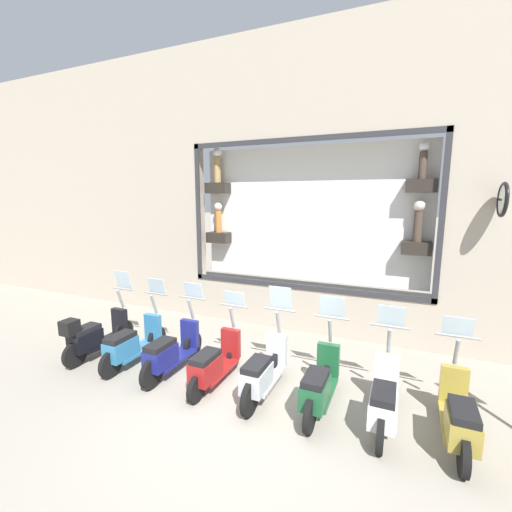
{
  "coord_description": "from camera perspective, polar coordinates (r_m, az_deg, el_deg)",
  "views": [
    {
      "loc": [
        -4.44,
        -2.21,
        3.31
      ],
      "look_at": [
        1.88,
        0.55,
        2.12
      ],
      "focal_mm": 24.0,
      "sensor_mm": 36.0,
      "label": 1
    }
  ],
  "objects": [
    {
      "name": "scooter_red_4",
      "position": [
        6.38,
        -7.05,
        -17.28
      ],
      "size": [
        1.79,
        0.6,
        1.51
      ],
      "color": "black",
      "rests_on": "ground_plane"
    },
    {
      "name": "scooter_white_1",
      "position": [
        5.67,
        20.54,
        -21.45
      ],
      "size": [
        1.8,
        0.61,
        1.6
      ],
      "color": "black",
      "rests_on": "ground_plane"
    },
    {
      "name": "building_facade",
      "position": [
        8.35,
        8.36,
        11.67
      ],
      "size": [
        1.24,
        36.0,
        7.09
      ],
      "color": "#ADA08E",
      "rests_on": "ground_plane"
    },
    {
      "name": "scooter_black_7",
      "position": [
        8.03,
        -25.33,
        -11.83
      ],
      "size": [
        1.8,
        0.61,
        1.68
      ],
      "color": "black",
      "rests_on": "ground_plane"
    },
    {
      "name": "scooter_teal_6",
      "position": [
        7.44,
        -20.02,
        -13.59
      ],
      "size": [
        1.8,
        0.61,
        1.59
      ],
      "color": "black",
      "rests_on": "ground_plane"
    },
    {
      "name": "scooter_silver_3",
      "position": [
        6.0,
        1.24,
        -18.67
      ],
      "size": [
        1.81,
        0.6,
        1.71
      ],
      "color": "black",
      "rests_on": "ground_plane"
    },
    {
      "name": "ground_plane",
      "position": [
        5.96,
        -2.65,
        -23.93
      ],
      "size": [
        120.0,
        120.0,
        0.0
      ],
      "primitive_type": "plane",
      "color": "gray"
    },
    {
      "name": "scooter_navy_5",
      "position": [
        6.86,
        -14.06,
        -15.21
      ],
      "size": [
        1.81,
        0.6,
        1.59
      ],
      "color": "black",
      "rests_on": "ground_plane"
    },
    {
      "name": "scooter_green_2",
      "position": [
        5.76,
        10.52,
        -20.27
      ],
      "size": [
        1.81,
        0.6,
        1.64
      ],
      "color": "black",
      "rests_on": "ground_plane"
    },
    {
      "name": "scooter_olive_0",
      "position": [
        5.73,
        30.73,
        -21.97
      ],
      "size": [
        1.8,
        0.61,
        1.54
      ],
      "color": "black",
      "rests_on": "ground_plane"
    }
  ]
}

